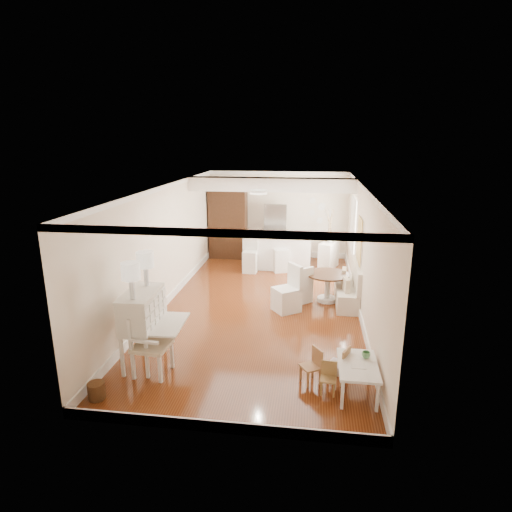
% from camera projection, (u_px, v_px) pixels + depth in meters
% --- Properties ---
extents(room, '(9.00, 9.04, 2.82)m').
position_uv_depth(room, '(265.00, 221.00, 9.81)').
color(room, brown).
rests_on(room, ground).
extents(secretary_bureau, '(1.08, 1.10, 1.33)m').
position_uv_depth(secretary_bureau, '(143.00, 328.00, 7.36)').
color(secretary_bureau, white).
rests_on(secretary_bureau, ground).
extents(gustavian_armchair, '(0.66, 0.66, 1.06)m').
position_uv_depth(gustavian_armchair, '(152.00, 345.00, 7.06)').
color(gustavian_armchair, silver).
rests_on(gustavian_armchair, ground).
extents(wicker_basket, '(0.27, 0.27, 0.26)m').
position_uv_depth(wicker_basket, '(96.00, 391.00, 6.47)').
color(wicker_basket, '#523219').
rests_on(wicker_basket, ground).
extents(kids_table, '(0.60, 0.99, 0.50)m').
position_uv_depth(kids_table, '(357.00, 378.00, 6.59)').
color(kids_table, white).
rests_on(kids_table, ground).
extents(kids_chair_a, '(0.40, 0.40, 0.60)m').
position_uv_depth(kids_chair_a, '(311.00, 366.00, 6.85)').
color(kids_chair_a, '#A5754B').
rests_on(kids_chair_a, ground).
extents(kids_chair_b, '(0.40, 0.40, 0.62)m').
position_uv_depth(kids_chair_b, '(338.00, 364.00, 6.90)').
color(kids_chair_b, tan).
rests_on(kids_chair_b, ground).
extents(kids_chair_c, '(0.27, 0.27, 0.51)m').
position_uv_depth(kids_chair_c, '(328.00, 378.00, 6.58)').
color(kids_chair_c, '#A8844C').
rests_on(kids_chair_c, ground).
extents(banquette, '(0.52, 1.60, 0.98)m').
position_uv_depth(banquette, '(347.00, 284.00, 10.13)').
color(banquette, silver).
rests_on(banquette, ground).
extents(dining_table, '(1.12, 1.12, 0.70)m').
position_uv_depth(dining_table, '(327.00, 287.00, 10.30)').
color(dining_table, '#462716').
rests_on(dining_table, ground).
extents(slip_chair_near, '(0.73, 0.73, 1.08)m').
position_uv_depth(slip_chair_near, '(286.00, 288.00, 9.67)').
color(slip_chair_near, white).
rests_on(slip_chair_near, ground).
extents(slip_chair_far, '(0.61, 0.61, 0.89)m').
position_uv_depth(slip_chair_far, '(301.00, 284.00, 10.26)').
color(slip_chair_far, white).
rests_on(slip_chair_far, ground).
extents(breakfast_counter, '(2.05, 0.65, 1.03)m').
position_uv_depth(breakfast_counter, '(277.00, 252.00, 12.85)').
color(breakfast_counter, white).
rests_on(breakfast_counter, ground).
extents(bar_stool_left, '(0.42, 0.42, 1.00)m').
position_uv_depth(bar_stool_left, '(250.00, 256.00, 12.49)').
color(bar_stool_left, silver).
rests_on(bar_stool_left, ground).
extents(bar_stool_right, '(0.55, 0.55, 1.09)m').
position_uv_depth(bar_stool_right, '(281.00, 253.00, 12.58)').
color(bar_stool_right, silver).
rests_on(bar_stool_right, ground).
extents(pantry_cabinet, '(1.20, 0.60, 2.30)m').
position_uv_depth(pantry_cabinet, '(228.00, 223.00, 13.93)').
color(pantry_cabinet, '#381E11').
rests_on(pantry_cabinet, ground).
extents(fridge, '(0.75, 0.65, 1.80)m').
position_uv_depth(fridge, '(286.00, 232.00, 13.72)').
color(fridge, silver).
rests_on(fridge, ground).
extents(sideboard, '(0.65, 0.93, 0.81)m').
position_uv_depth(sideboard, '(328.00, 255.00, 12.91)').
color(sideboard, beige).
rests_on(sideboard, ground).
extents(pencil_cup, '(0.16, 0.16, 0.10)m').
position_uv_depth(pencil_cup, '(366.00, 355.00, 6.69)').
color(pencil_cup, '#5EA268').
rests_on(pencil_cup, kids_table).
extents(branch_vase, '(0.20, 0.20, 0.18)m').
position_uv_depth(branch_vase, '(330.00, 240.00, 12.75)').
color(branch_vase, silver).
rests_on(branch_vase, sideboard).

